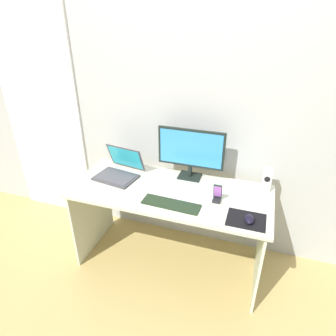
% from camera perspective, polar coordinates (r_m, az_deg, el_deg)
% --- Properties ---
extents(ground_plane, '(8.00, 8.00, 0.00)m').
position_cam_1_polar(ground_plane, '(2.69, 0.31, -17.44)').
color(ground_plane, tan).
extents(wall_back, '(6.00, 0.04, 2.50)m').
position_cam_1_polar(wall_back, '(2.39, 3.62, 11.69)').
color(wall_back, '#A8ADAC').
rests_on(wall_back, ground_plane).
extents(door_left, '(0.82, 0.02, 2.02)m').
position_cam_1_polar(door_left, '(3.09, -23.02, 8.71)').
color(door_left, white).
rests_on(door_left, ground_plane).
extents(desk, '(1.52, 0.65, 0.73)m').
position_cam_1_polar(desk, '(2.31, 0.34, -7.28)').
color(desk, beige).
rests_on(desk, ground_plane).
extents(monitor, '(0.53, 0.14, 0.41)m').
position_cam_1_polar(monitor, '(2.30, 4.44, 3.27)').
color(monitor, black).
rests_on(monitor, desk).
extents(speaker_right, '(0.07, 0.07, 0.18)m').
position_cam_1_polar(speaker_right, '(2.31, 18.67, -2.14)').
color(speaker_right, silver).
rests_on(speaker_right, desk).
extents(laptop, '(0.37, 0.35, 0.23)m').
position_cam_1_polar(laptop, '(2.43, -9.48, -0.50)').
color(laptop, '#3F3C42').
rests_on(laptop, desk).
extents(keyboard_external, '(0.42, 0.14, 0.01)m').
position_cam_1_polar(keyboard_external, '(2.07, 0.58, -7.03)').
color(keyboard_external, black).
rests_on(keyboard_external, desk).
extents(mousepad, '(0.25, 0.20, 0.00)m').
position_cam_1_polar(mousepad, '(2.00, 14.94, -9.67)').
color(mousepad, black).
rests_on(mousepad, desk).
extents(mouse, '(0.07, 0.10, 0.04)m').
position_cam_1_polar(mouse, '(1.98, 15.53, -9.55)').
color(mouse, black).
rests_on(mouse, mousepad).
extents(phone_in_dock, '(0.06, 0.06, 0.14)m').
position_cam_1_polar(phone_in_dock, '(2.11, 9.54, -5.27)').
color(phone_in_dock, black).
rests_on(phone_in_dock, desk).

